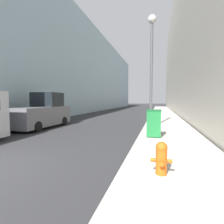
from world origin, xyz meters
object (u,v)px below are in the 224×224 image
(trash_bin, at_px, (154,123))
(lamppost, at_px, (152,57))
(fire_hydrant, at_px, (161,157))
(pickup_truck, at_px, (42,113))

(trash_bin, xyz_separation_m, lamppost, (-0.27, 2.74, 3.75))
(trash_bin, height_order, lamppost, lamppost)
(fire_hydrant, xyz_separation_m, trash_bin, (-0.29, 4.31, 0.26))
(fire_hydrant, xyz_separation_m, pickup_truck, (-7.96, 6.26, 0.46))
(trash_bin, xyz_separation_m, pickup_truck, (-7.67, 1.94, 0.20))
(trash_bin, distance_m, lamppost, 4.65)
(trash_bin, relative_size, pickup_truck, 0.27)
(fire_hydrant, relative_size, pickup_truck, 0.16)
(fire_hydrant, bearing_deg, lamppost, 94.53)
(lamppost, relative_size, pickup_truck, 1.44)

